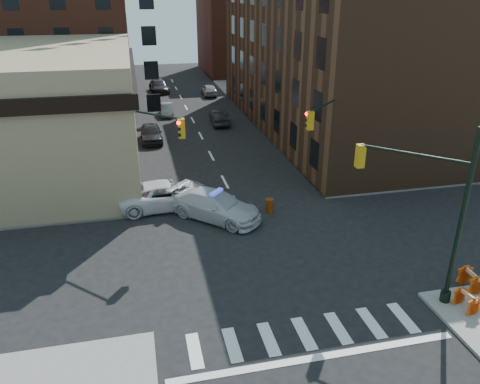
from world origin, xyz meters
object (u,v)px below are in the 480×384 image
police_car (215,205)px  barricade_nw_a (85,203)px  barrel_bank (149,191)px  parked_car_wnear (151,133)px  pickup (166,195)px  parked_car_enear (219,117)px  pedestrian_b (93,204)px  barrel_road (269,206)px  barricade_se_a (470,280)px  parked_car_wfar (167,109)px  pedestrian_a (110,190)px

police_car → barricade_nw_a: police_car is taller
barrel_bank → parked_car_wnear: bearing=86.4°
pickup → barricade_nw_a: size_ratio=5.21×
barricade_nw_a → police_car: bearing=-28.1°
parked_car_enear → barrel_bank: bearing=67.5°
barrel_bank → pedestrian_b: bearing=-147.0°
police_car → parked_car_wnear: bearing=53.7°
barrel_road → barricade_se_a: 12.19m
pickup → parked_car_wfar: bearing=-7.5°
parked_car_wnear → pedestrian_a: (-3.26, -13.42, 0.22)m
pedestrian_a → pedestrian_b: bearing=-88.1°
pedestrian_a → barrel_bank: size_ratio=1.54×
barrel_bank → parked_car_enear: bearing=65.4°
barrel_road → barricade_nw_a: size_ratio=0.75×
parked_car_wfar → barrel_bank: bearing=-94.4°
parked_car_wnear → barrel_road: bearing=-69.7°
barrel_road → parked_car_enear: bearing=88.0°
barrel_road → pedestrian_a: bearing=161.1°
police_car → barricade_se_a: (10.19, -10.06, -0.26)m
police_car → parked_car_wfar: (-0.81, 26.40, -0.21)m
parked_car_enear → parked_car_wfar: bearing=-43.0°
parked_car_enear → pedestrian_b: 22.84m
parked_car_wfar → police_car: bearing=-85.1°
parked_car_wnear → barricade_se_a: parked_car_wnear is taller
pedestrian_a → barrel_bank: pedestrian_a is taller
parked_car_enear → barricade_nw_a: 22.22m
parked_car_enear → parked_car_wnear: bearing=34.2°
parked_car_wfar → pedestrian_b: bearing=-101.4°
pickup → barricade_se_a: bearing=-136.5°
barricade_se_a → parked_car_enear: bearing=13.9°
police_car → barrel_bank: bearing=88.0°
police_car → barricade_se_a: police_car is taller
pickup → barrel_bank: 1.93m
parked_car_wfar → barrel_road: 26.64m
parked_car_wnear → barrel_road: 17.97m
parked_car_wnear → pedestrian_a: bearing=-104.4°
pedestrian_b → barricade_se_a: bearing=-63.8°
barricade_se_a → pedestrian_b: bearing=59.2°
parked_car_enear → pedestrian_a: 20.78m
barricade_se_a → pickup: bearing=49.5°
parked_car_wnear → police_car: bearing=-80.6°
barrel_bank → parked_car_wfar: bearing=82.4°
police_car → barrel_road: 3.48m
pickup → pedestrian_b: pedestrian_b is taller
parked_car_wnear → barricade_nw_a: size_ratio=3.96×
pedestrian_a → pickup: bearing=12.5°
parked_car_wfar → pedestrian_a: pedestrian_a is taller
parked_car_wfar → barrel_bank: parked_car_wfar is taller
parked_car_enear → pedestrian_a: pedestrian_a is taller
barrel_road → parked_car_wfar: bearing=99.2°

